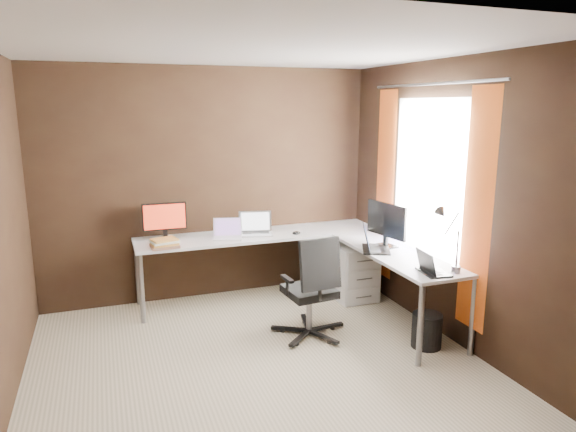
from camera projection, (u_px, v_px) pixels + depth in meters
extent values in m
cube|color=beige|center=(259.00, 368.00, 4.18)|extent=(3.60, 3.60, 0.00)
cube|color=white|center=(255.00, 47.00, 3.65)|extent=(3.60, 3.60, 0.00)
cube|color=black|center=(210.00, 185.00, 5.57)|extent=(3.60, 0.00, 2.50)
cube|color=black|center=(375.00, 301.00, 2.26)|extent=(3.60, 0.00, 2.50)
cube|color=black|center=(453.00, 203.00, 4.52)|extent=(0.00, 3.60, 2.50)
cube|color=white|center=(430.00, 176.00, 4.79)|extent=(0.00, 1.00, 1.30)
cube|color=#DF5C1A|center=(478.00, 212.00, 4.15)|extent=(0.01, 0.35, 2.00)
cube|color=#DF5C1A|center=(385.00, 186.00, 5.49)|extent=(0.01, 0.35, 2.00)
cylinder|color=slate|center=(431.00, 84.00, 4.60)|extent=(0.02, 1.90, 0.02)
cube|color=white|center=(260.00, 235.00, 5.56)|extent=(2.65, 0.60, 0.03)
cube|color=white|center=(398.00, 253.00, 4.87)|extent=(0.60, 1.65, 0.03)
cylinder|color=slate|center=(142.00, 289.00, 4.97)|extent=(0.05, 0.05, 0.70)
cylinder|color=slate|center=(138.00, 273.00, 5.45)|extent=(0.05, 0.05, 0.70)
cylinder|color=slate|center=(420.00, 326.00, 4.14)|extent=(0.05, 0.05, 0.70)
cylinder|color=slate|center=(473.00, 317.00, 4.32)|extent=(0.05, 0.05, 0.70)
cylinder|color=slate|center=(354.00, 250.00, 6.31)|extent=(0.05, 0.05, 0.70)
cube|color=white|center=(353.00, 271.00, 5.65)|extent=(0.42, 0.50, 0.60)
cube|color=black|center=(166.00, 240.00, 5.29)|extent=(0.20, 0.13, 0.01)
cube|color=black|center=(165.00, 234.00, 5.29)|extent=(0.05, 0.03, 0.09)
cube|color=black|center=(164.00, 216.00, 5.25)|extent=(0.45, 0.04, 0.29)
cube|color=red|center=(165.00, 217.00, 5.24)|extent=(0.42, 0.01, 0.26)
cube|color=black|center=(387.00, 246.00, 5.05)|extent=(0.16, 0.22, 0.01)
cube|color=black|center=(386.00, 241.00, 5.03)|extent=(0.04, 0.05, 0.09)
cube|color=black|center=(386.00, 220.00, 4.99)|extent=(0.13, 0.53, 0.33)
cube|color=#1E1DA7|center=(388.00, 220.00, 5.00)|extent=(0.10, 0.50, 0.30)
cube|color=white|center=(228.00, 238.00, 5.35)|extent=(0.34, 0.28, 0.02)
cube|color=white|center=(228.00, 227.00, 5.40)|extent=(0.30, 0.14, 0.19)
cube|color=#775496|center=(228.00, 227.00, 5.40)|extent=(0.26, 0.12, 0.16)
cube|color=silver|center=(256.00, 234.00, 5.52)|extent=(0.40, 0.32, 0.02)
cube|color=silver|center=(255.00, 221.00, 5.59)|extent=(0.36, 0.14, 0.22)
cube|color=white|center=(255.00, 221.00, 5.58)|extent=(0.31, 0.12, 0.19)
cube|color=black|center=(376.00, 249.00, 4.93)|extent=(0.39, 0.44, 0.02)
cube|color=black|center=(366.00, 237.00, 4.91)|extent=(0.22, 0.35, 0.23)
cube|color=#182032|center=(367.00, 237.00, 4.91)|extent=(0.19, 0.31, 0.19)
cube|color=black|center=(434.00, 272.00, 4.26)|extent=(0.24, 0.31, 0.02)
cube|color=black|center=(426.00, 262.00, 4.22)|extent=(0.09, 0.29, 0.18)
cube|color=#A94D74|center=(427.00, 261.00, 4.22)|extent=(0.08, 0.25, 0.15)
cube|color=#9F6E56|center=(165.00, 246.00, 5.02)|extent=(0.28, 0.23, 0.03)
cube|color=gold|center=(165.00, 243.00, 5.02)|extent=(0.27, 0.22, 0.02)
cube|color=white|center=(165.00, 241.00, 5.02)|extent=(0.29, 0.25, 0.02)
cube|color=gold|center=(164.00, 240.00, 5.01)|extent=(0.27, 0.24, 0.02)
ellipsoid|color=black|center=(160.00, 246.00, 5.01)|extent=(0.10, 0.07, 0.03)
ellipsoid|color=black|center=(296.00, 233.00, 5.52)|extent=(0.10, 0.06, 0.04)
cylinder|color=slate|center=(456.00, 269.00, 4.26)|extent=(0.08, 0.08, 0.06)
cylinder|color=slate|center=(457.00, 249.00, 4.23)|extent=(0.02, 0.02, 0.30)
cylinder|color=slate|center=(452.00, 224.00, 4.19)|extent=(0.02, 0.16, 0.23)
cone|color=slate|center=(442.00, 214.00, 4.22)|extent=(0.09, 0.12, 0.12)
cylinder|color=slate|center=(309.00, 311.00, 4.74)|extent=(0.05, 0.05, 0.34)
cube|color=black|center=(309.00, 291.00, 4.70)|extent=(0.45, 0.45, 0.07)
cube|color=black|center=(320.00, 264.00, 4.46)|extent=(0.39, 0.14, 0.45)
cylinder|color=black|center=(427.00, 330.00, 4.52)|extent=(0.32, 0.32, 0.30)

